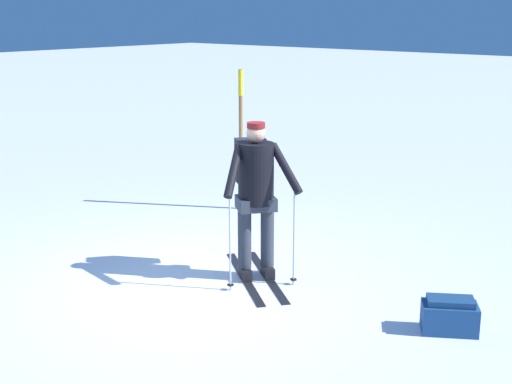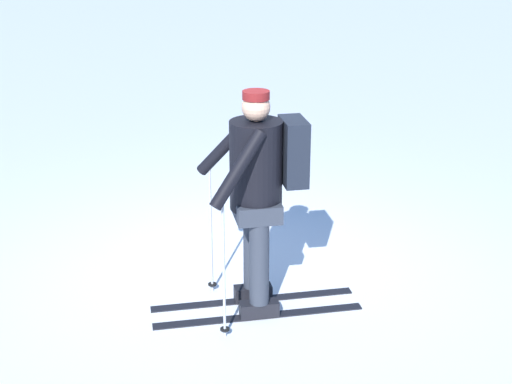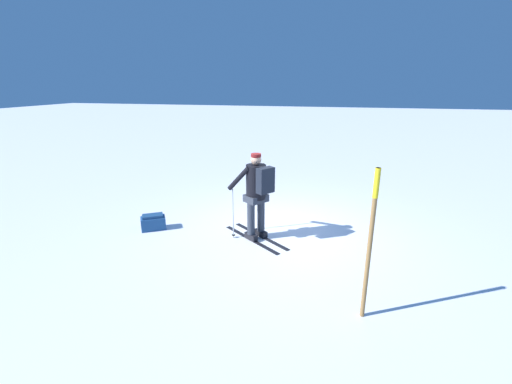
% 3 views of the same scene
% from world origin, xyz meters
% --- Properties ---
extents(ground_plane, '(80.00, 80.00, 0.00)m').
position_xyz_m(ground_plane, '(0.00, 0.00, 0.00)').
color(ground_plane, white).
extents(skier, '(1.26, 1.52, 1.75)m').
position_xyz_m(skier, '(-0.55, 0.43, 1.03)').
color(skier, black).
rests_on(skier, ground_plane).
extents(dropped_backpack, '(0.52, 0.58, 0.33)m').
position_xyz_m(dropped_backpack, '(-0.63, 2.71, 0.16)').
color(dropped_backpack, navy).
rests_on(dropped_backpack, ground_plane).
extents(trail_marker, '(0.07, 0.07, 2.07)m').
position_xyz_m(trail_marker, '(-2.56, -1.53, 1.20)').
color(trail_marker, olive).
rests_on(trail_marker, ground_plane).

